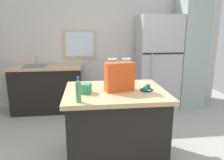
{
  "coord_description": "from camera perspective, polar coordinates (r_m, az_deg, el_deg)",
  "views": [
    {
      "loc": [
        -0.31,
        -2.21,
        1.61
      ],
      "look_at": [
        0.01,
        0.49,
        0.96
      ],
      "focal_mm": 34.38,
      "sensor_mm": 36.0,
      "label": 1
    }
  ],
  "objects": [
    {
      "name": "back_wall",
      "position": [
        4.59,
        -3.04,
        9.2
      ],
      "size": [
        5.19,
        0.13,
        2.53
      ],
      "color": "silver",
      "rests_on": "ground"
    },
    {
      "name": "kitchen_island",
      "position": [
        2.68,
        0.78,
        -11.98
      ],
      "size": [
        1.17,
        0.96,
        0.91
      ],
      "color": "black",
      "rests_on": "ground"
    },
    {
      "name": "refrigerator",
      "position": [
        4.45,
        11.92,
        4.5
      ],
      "size": [
        0.8,
        0.68,
        1.87
      ],
      "color": "#B7B7BC",
      "rests_on": "ground"
    },
    {
      "name": "tall_cabinet",
      "position": [
        4.69,
        19.88,
        6.71
      ],
      "size": [
        0.5,
        0.6,
        2.24
      ],
      "color": "#9EB2A8",
      "rests_on": "ground"
    },
    {
      "name": "sink_counter",
      "position": [
        4.42,
        -16.84,
        -2.1
      ],
      "size": [
        1.35,
        0.61,
        1.09
      ],
      "color": "black",
      "rests_on": "ground"
    },
    {
      "name": "shopping_bag",
      "position": [
        2.45,
        1.96,
        0.92
      ],
      "size": [
        0.35,
        0.21,
        0.38
      ],
      "color": "#DB511E",
      "rests_on": "kitchen_island"
    },
    {
      "name": "small_box",
      "position": [
        2.4,
        -6.95,
        -2.22
      ],
      "size": [
        0.13,
        0.15,
        0.11
      ],
      "primitive_type": "cube",
      "rotation": [
        0.0,
        0.0,
        -0.26
      ],
      "color": "#388E66",
      "rests_on": "kitchen_island"
    },
    {
      "name": "bottle",
      "position": [
        2.1,
        -8.94,
        -2.85
      ],
      "size": [
        0.05,
        0.05,
        0.26
      ],
      "color": "#4C9956",
      "rests_on": "kitchen_island"
    },
    {
      "name": "ear_defenders",
      "position": [
        2.53,
        9.15,
        -2.24
      ],
      "size": [
        0.2,
        0.2,
        0.06
      ],
      "color": "black",
      "rests_on": "kitchen_island"
    }
  ]
}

